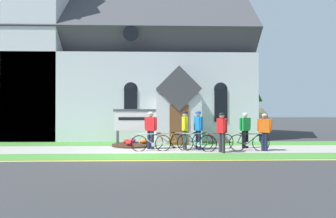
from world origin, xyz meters
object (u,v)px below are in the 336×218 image
(bicycle_blue, at_px, (197,142))
(bicycle_black, at_px, (189,140))
(cyclist_in_red_jersey, at_px, (151,127))
(bicycle_white, at_px, (151,143))
(bicycle_green, at_px, (249,142))
(cyclist_in_blue_jersey, at_px, (198,127))
(bicycle_silver, at_px, (217,141))
(cyclist_in_yellow_jersey, at_px, (222,129))
(cyclist_in_green_jersey, at_px, (245,127))
(roadside_conifer, at_px, (232,70))
(church_sign, at_px, (135,121))
(cyclist_in_orange_jersey, at_px, (264,129))
(yard_deciduous_tree, at_px, (39,87))
(bicycle_red, at_px, (166,141))
(cyclist_in_white_jersey, at_px, (185,127))

(bicycle_blue, distance_m, bicycle_black, 1.04)
(cyclist_in_red_jersey, bearing_deg, bicycle_white, -85.64)
(cyclist_in_red_jersey, bearing_deg, bicycle_green, -8.15)
(bicycle_white, xyz_separation_m, cyclist_in_blue_jersey, (2.13, 0.45, 0.68))
(bicycle_black, bearing_deg, bicycle_white, -151.77)
(bicycle_silver, relative_size, bicycle_green, 0.99)
(bicycle_silver, height_order, cyclist_in_yellow_jersey, cyclist_in_yellow_jersey)
(bicycle_silver, height_order, cyclist_in_green_jersey, cyclist_in_green_jersey)
(roadside_conifer, bearing_deg, bicycle_green, -98.40)
(bicycle_silver, distance_m, bicycle_black, 1.30)
(church_sign, xyz_separation_m, bicycle_black, (2.69, -1.39, -0.88))
(cyclist_in_orange_jersey, relative_size, yard_deciduous_tree, 0.34)
(church_sign, height_order, bicycle_blue, church_sign)
(bicycle_red, bearing_deg, bicycle_silver, -8.46)
(church_sign, bearing_deg, cyclist_in_blue_jersey, -31.77)
(cyclist_in_white_jersey, distance_m, roadside_conifer, 7.95)
(bicycle_black, relative_size, cyclist_in_red_jersey, 1.00)
(bicycle_blue, height_order, bicycle_green, bicycle_blue)
(bicycle_green, bearing_deg, cyclist_in_red_jersey, 171.85)
(bicycle_green, xyz_separation_m, cyclist_in_red_jersey, (-4.38, 0.63, 0.65))
(church_sign, height_order, roadside_conifer, roadside_conifer)
(yard_deciduous_tree, bearing_deg, cyclist_in_orange_jersey, -27.34)
(cyclist_in_yellow_jersey, distance_m, roadside_conifer, 8.19)
(cyclist_in_white_jersey, bearing_deg, cyclist_in_blue_jersey, 0.32)
(bicycle_blue, relative_size, cyclist_in_blue_jersey, 0.95)
(cyclist_in_yellow_jersey, bearing_deg, church_sign, 144.03)
(bicycle_blue, relative_size, cyclist_in_white_jersey, 0.96)
(bicycle_red, xyz_separation_m, cyclist_in_white_jersey, (0.83, -0.45, 0.69))
(bicycle_black, xyz_separation_m, yard_deciduous_tree, (-9.47, 5.54, 3.02))
(cyclist_in_white_jersey, bearing_deg, roadside_conifer, 58.05)
(cyclist_in_yellow_jersey, bearing_deg, bicycle_red, 148.89)
(cyclist_in_red_jersey, distance_m, roadside_conifer, 8.68)
(cyclist_in_yellow_jersey, bearing_deg, bicycle_silver, 89.82)
(church_sign, relative_size, cyclist_in_yellow_jersey, 1.35)
(cyclist_in_red_jersey, bearing_deg, yard_deciduous_tree, 142.63)
(cyclist_in_orange_jersey, xyz_separation_m, roadside_conifer, (0.29, 6.57, 3.61))
(bicycle_green, relative_size, cyclist_in_green_jersey, 1.02)
(bicycle_red, distance_m, cyclist_in_white_jersey, 1.17)
(bicycle_white, xyz_separation_m, bicycle_green, (4.33, 0.01, 0.01))
(bicycle_green, xyz_separation_m, yard_deciduous_tree, (-12.03, 6.48, 3.01))
(cyclist_in_orange_jersey, relative_size, roadside_conifer, 0.25)
(bicycle_green, bearing_deg, cyclist_in_green_jersey, 83.53)
(church_sign, distance_m, yard_deciduous_tree, 8.23)
(bicycle_blue, xyz_separation_m, cyclist_in_orange_jersey, (3.00, -0.02, 0.58))
(bicycle_silver, bearing_deg, roadside_conifer, 69.02)
(cyclist_in_blue_jersey, relative_size, cyclist_in_red_jersey, 1.02)
(church_sign, height_order, cyclist_in_red_jersey, church_sign)
(bicycle_blue, bearing_deg, bicycle_black, 102.45)
(church_sign, height_order, bicycle_silver, church_sign)
(bicycle_silver, xyz_separation_m, cyclist_in_green_jersey, (1.42, 0.32, 0.62))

